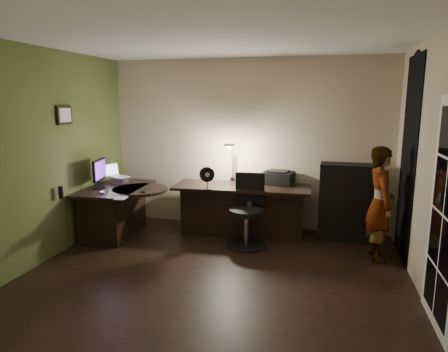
% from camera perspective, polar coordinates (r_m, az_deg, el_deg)
% --- Properties ---
extents(floor, '(4.50, 4.00, 0.01)m').
position_cam_1_polar(floor, '(4.89, -1.30, -14.00)').
color(floor, black).
rests_on(floor, ground).
extents(ceiling, '(4.50, 4.00, 0.01)m').
position_cam_1_polar(ceiling, '(4.49, -1.46, 19.21)').
color(ceiling, silver).
rests_on(ceiling, floor).
extents(wall_back, '(4.50, 0.01, 2.70)m').
position_cam_1_polar(wall_back, '(6.44, 3.36, 4.54)').
color(wall_back, '#C1AD8D').
rests_on(wall_back, floor).
extents(wall_front, '(4.50, 0.01, 2.70)m').
position_cam_1_polar(wall_front, '(2.66, -12.91, -4.66)').
color(wall_front, '#C1AD8D').
rests_on(wall_front, floor).
extents(wall_left, '(0.01, 4.00, 2.70)m').
position_cam_1_polar(wall_left, '(5.53, -24.54, 2.57)').
color(wall_left, '#C1AD8D').
rests_on(wall_left, floor).
extents(wall_right, '(0.01, 4.00, 2.70)m').
position_cam_1_polar(wall_right, '(4.47, 27.72, 0.58)').
color(wall_right, '#C1AD8D').
rests_on(wall_right, floor).
extents(green_wall_overlay, '(0.00, 4.00, 2.70)m').
position_cam_1_polar(green_wall_overlay, '(5.52, -24.42, 2.57)').
color(green_wall_overlay, '#4C5C29').
rests_on(green_wall_overlay, floor).
extents(arched_doorway, '(0.01, 0.90, 2.60)m').
position_cam_1_polar(arched_doorway, '(5.59, 24.81, 2.10)').
color(arched_doorway, black).
rests_on(arched_doorway, floor).
extents(french_door, '(0.02, 0.92, 2.10)m').
position_cam_1_polar(french_door, '(4.01, 28.90, -4.98)').
color(french_door, white).
rests_on(french_door, floor).
extents(framed_picture, '(0.04, 0.30, 0.25)m').
position_cam_1_polar(framed_picture, '(5.83, -21.90, 8.08)').
color(framed_picture, black).
rests_on(framed_picture, wall_left).
extents(desk_left, '(0.88, 1.36, 0.76)m').
position_cam_1_polar(desk_left, '(6.31, -15.12, -4.92)').
color(desk_left, black).
rests_on(desk_left, floor).
extents(desk_right, '(2.08, 0.81, 0.77)m').
position_cam_1_polar(desk_right, '(6.15, 2.52, -4.92)').
color(desk_right, black).
rests_on(desk_right, floor).
extents(cabinet, '(0.77, 0.41, 1.14)m').
position_cam_1_polar(cabinet, '(6.17, 16.97, -3.57)').
color(cabinet, black).
rests_on(cabinet, floor).
extents(laptop_stand, '(0.23, 0.19, 0.09)m').
position_cam_1_polar(laptop_stand, '(6.50, -14.73, -0.53)').
color(laptop_stand, silver).
rests_on(laptop_stand, desk_left).
extents(laptop, '(0.37, 0.36, 0.20)m').
position_cam_1_polar(laptop, '(6.47, -14.79, 0.72)').
color(laptop, silver).
rests_on(laptop, laptop_stand).
extents(monitor, '(0.19, 0.48, 0.31)m').
position_cam_1_polar(monitor, '(6.15, -17.49, -0.26)').
color(monitor, black).
rests_on(monitor, desk_left).
extents(mouse, '(0.09, 0.11, 0.04)m').
position_cam_1_polar(mouse, '(5.83, -17.04, -2.21)').
color(mouse, silver).
rests_on(mouse, desk_left).
extents(phone, '(0.12, 0.15, 0.01)m').
position_cam_1_polar(phone, '(5.82, -11.47, -2.12)').
color(phone, black).
rests_on(phone, desk_left).
extents(pen, '(0.07, 0.15, 0.01)m').
position_cam_1_polar(pen, '(5.94, -16.31, -2.06)').
color(pen, black).
rests_on(pen, desk_left).
extents(speaker, '(0.08, 0.08, 0.16)m').
position_cam_1_polar(speaker, '(5.71, -22.29, -2.17)').
color(speaker, black).
rests_on(speaker, desk_left).
extents(notepad, '(0.17, 0.22, 0.01)m').
position_cam_1_polar(notepad, '(5.46, -14.51, -3.08)').
color(notepad, silver).
rests_on(notepad, desk_left).
extents(desk_fan, '(0.24, 0.19, 0.33)m').
position_cam_1_polar(desk_fan, '(5.73, -2.42, -0.32)').
color(desk_fan, black).
rests_on(desk_fan, desk_right).
extents(headphones, '(0.19, 0.09, 0.09)m').
position_cam_1_polar(headphones, '(6.15, 6.89, -0.80)').
color(headphones, navy).
rests_on(headphones, desk_right).
extents(printer, '(0.50, 0.42, 0.20)m').
position_cam_1_polar(printer, '(6.23, 7.78, -0.13)').
color(printer, black).
rests_on(printer, desk_right).
extents(desk_lamp, '(0.25, 0.33, 0.65)m').
position_cam_1_polar(desk_lamp, '(6.32, 1.23, 2.20)').
color(desk_lamp, black).
rests_on(desk_lamp, desk_right).
extents(office_chair, '(0.59, 0.59, 1.03)m').
position_cam_1_polar(office_chair, '(5.62, 3.21, -5.07)').
color(office_chair, black).
rests_on(office_chair, floor).
extents(person, '(0.43, 0.58, 1.48)m').
position_cam_1_polar(person, '(5.51, 21.40, -3.69)').
color(person, '#D8A88C').
rests_on(person, floor).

